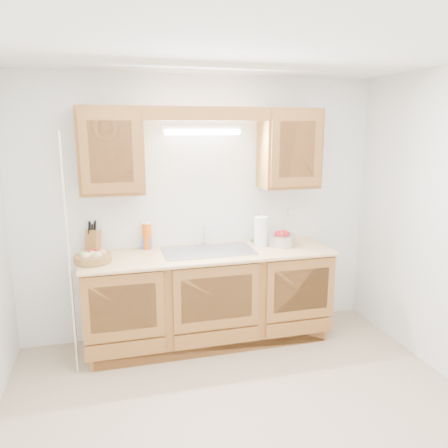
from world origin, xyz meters
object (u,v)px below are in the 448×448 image
object	(u,v)px
fruit_basket	(93,257)
paper_towel	(261,231)
apple_bowl	(281,239)
knife_block	(93,241)

from	to	relation	value
fruit_basket	paper_towel	xyz separation A→B (m)	(1.57, 0.14, 0.10)
fruit_basket	apple_bowl	xyz separation A→B (m)	(1.77, 0.10, 0.02)
fruit_basket	paper_towel	world-z (taller)	paper_towel
paper_towel	apple_bowl	bearing A→B (deg)	-11.96
fruit_basket	knife_block	size ratio (longest dim) A/B	1.22
paper_towel	apple_bowl	world-z (taller)	paper_towel
fruit_basket	paper_towel	distance (m)	1.58
knife_block	apple_bowl	xyz separation A→B (m)	(1.77, -0.20, -0.05)
paper_towel	knife_block	bearing A→B (deg)	174.20
knife_block	paper_towel	bearing A→B (deg)	15.93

